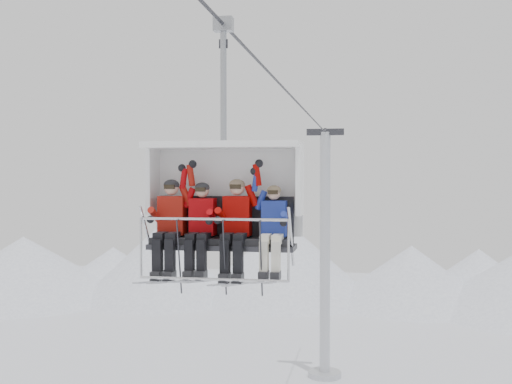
% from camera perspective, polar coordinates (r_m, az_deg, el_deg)
% --- Properties ---
extents(ridgeline, '(72.00, 21.00, 7.00)m').
position_cam_1_polar(ridgeline, '(55.50, 5.82, -6.94)').
color(ridgeline, white).
rests_on(ridgeline, ground).
extents(lift_tower_right, '(2.00, 1.80, 13.48)m').
position_cam_1_polar(lift_tower_right, '(35.18, 6.15, -7.00)').
color(lift_tower_right, '#B5B8BD').
rests_on(lift_tower_right, ground).
extents(haul_cable, '(0.06, 50.00, 0.06)m').
position_cam_1_polar(haul_cable, '(13.12, 0.00, 11.76)').
color(haul_cable, '#2E2E33').
rests_on(haul_cable, lift_tower_left).
extents(chairlift_carrier, '(2.42, 1.17, 3.98)m').
position_cam_1_polar(chairlift_carrier, '(10.12, -2.74, -0.09)').
color(chairlift_carrier, black).
rests_on(chairlift_carrier, haul_cable).
extents(skier_far_left, '(0.41, 1.69, 1.63)m').
position_cam_1_polar(skier_far_left, '(10.06, -7.64, -2.79)').
color(skier_far_left, '#A3170D').
rests_on(skier_far_left, chairlift_carrier).
extents(skier_center_left, '(0.39, 1.69, 1.56)m').
position_cam_1_polar(skier_center_left, '(9.92, -4.93, -2.97)').
color(skier_center_left, '#B10409').
rests_on(skier_center_left, chairlift_carrier).
extents(skier_center_right, '(0.41, 1.69, 1.64)m').
position_cam_1_polar(skier_center_right, '(9.80, -1.80, -2.88)').
color(skier_center_right, '#A50502').
rests_on(skier_center_right, chairlift_carrier).
extents(skier_far_right, '(0.37, 1.69, 1.50)m').
position_cam_1_polar(skier_far_right, '(9.69, 1.52, -3.18)').
color(skier_far_right, '#20349C').
rests_on(skier_far_right, chairlift_carrier).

